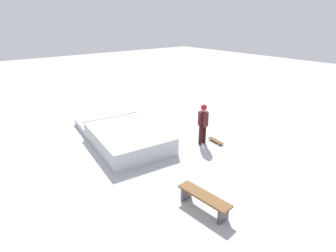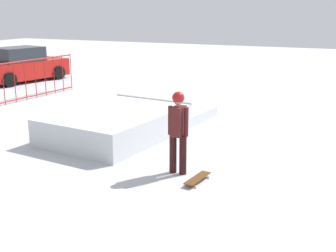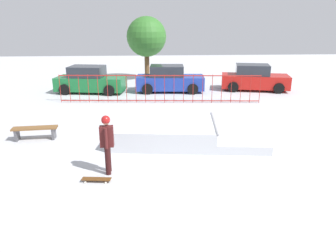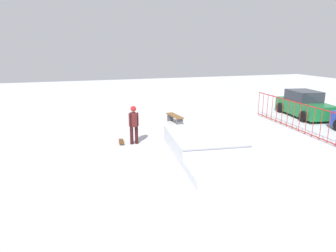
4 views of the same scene
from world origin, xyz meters
name	(u,v)px [view 1 (image 1 of 4)]	position (x,y,z in m)	size (l,w,h in m)	color
ground_plane	(123,147)	(0.00, 0.00, 0.00)	(60.00, 60.00, 0.00)	#B7BABF
skate_ramp	(124,135)	(0.40, -0.30, 0.32)	(5.66, 3.19, 0.74)	silver
skater	(203,121)	(-1.83, -2.78, 1.01)	(0.38, 0.44, 1.73)	black
skateboard	(216,141)	(-2.11, -3.33, 0.08)	(0.82, 0.33, 0.09)	#593314
park_bench	(204,199)	(-4.82, 0.17, 0.36)	(1.63, 0.54, 0.48)	brown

